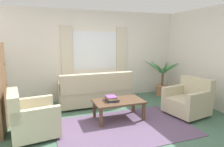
{
  "coord_description": "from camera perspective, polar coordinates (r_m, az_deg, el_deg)",
  "views": [
    {
      "loc": [
        -1.54,
        -3.48,
        1.79
      ],
      "look_at": [
        -0.02,
        0.7,
        1.01
      ],
      "focal_mm": 31.73,
      "sensor_mm": 36.0,
      "label": 1
    }
  ],
  "objects": [
    {
      "name": "potted_plant",
      "position": [
        6.49,
        14.29,
        -1.7
      ],
      "size": [
        1.18,
        1.11,
        1.21
      ],
      "color": "#9E6B4C",
      "rests_on": "ground_plane"
    },
    {
      "name": "area_rug",
      "position": [
        4.21,
        3.59,
        -15.16
      ],
      "size": [
        2.7,
        1.75,
        0.01
      ],
      "primitive_type": "cube",
      "color": "#604C6B",
      "rests_on": "ground_plane"
    },
    {
      "name": "ground_plane",
      "position": [
        4.21,
        3.59,
        -15.24
      ],
      "size": [
        6.24,
        6.24,
        0.0
      ],
      "primitive_type": "plane",
      "color": "#476B56"
    },
    {
      "name": "coffee_table",
      "position": [
        4.45,
        1.91,
        -8.47
      ],
      "size": [
        1.1,
        0.64,
        0.44
      ],
      "color": "brown",
      "rests_on": "ground_plane"
    },
    {
      "name": "couch",
      "position": [
        5.41,
        -4.85,
        -5.31
      ],
      "size": [
        1.9,
        0.82,
        0.92
      ],
      "rotation": [
        0.0,
        0.0,
        3.14
      ],
      "color": "#BCB293",
      "rests_on": "ground_plane"
    },
    {
      "name": "window_with_curtains",
      "position": [
        5.87,
        -4.83,
        6.62
      ],
      "size": [
        1.98,
        0.07,
        1.4
      ],
      "color": "white"
    },
    {
      "name": "armchair_right",
      "position": [
        5.06,
        21.12,
        -7.2
      ],
      "size": [
        0.95,
        0.97,
        0.88
      ],
      "rotation": [
        0.0,
        0.0,
        -1.4
      ],
      "color": "#BCB293",
      "rests_on": "ground_plane"
    },
    {
      "name": "wall_back",
      "position": [
        5.97,
        -5.02,
        5.23
      ],
      "size": [
        5.32,
        0.12,
        2.6
      ],
      "primitive_type": "cube",
      "color": "silver",
      "rests_on": "ground_plane"
    },
    {
      "name": "armchair_left",
      "position": [
        4.02,
        -22.32,
        -11.77
      ],
      "size": [
        0.92,
        0.94,
        0.88
      ],
      "rotation": [
        0.0,
        0.0,
        1.7
      ],
      "color": "#BCB293",
      "rests_on": "ground_plane"
    },
    {
      "name": "book_stack_on_table",
      "position": [
        4.4,
        -0.13,
        -7.23
      ],
      "size": [
        0.31,
        0.36,
        0.1
      ],
      "color": "#335199",
      "rests_on": "coffee_table"
    }
  ]
}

